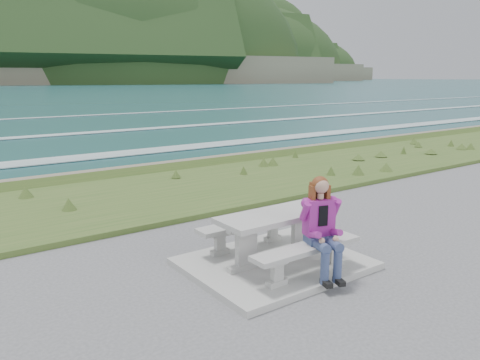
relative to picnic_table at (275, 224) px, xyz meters
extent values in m
cube|color=#A1A19C|center=(0.00, 0.00, -0.63)|extent=(2.60, 2.10, 0.10)
cube|color=#A1A19C|center=(-0.54, 0.00, -0.54)|extent=(0.62, 0.12, 0.08)
cube|color=#A1A19C|center=(-0.54, 0.00, -0.25)|extent=(0.34, 0.09, 0.51)
cube|color=#A1A19C|center=(-0.54, 0.00, 0.05)|extent=(0.62, 0.12, 0.08)
cube|color=#A1A19C|center=(0.54, 0.00, -0.54)|extent=(0.62, 0.12, 0.08)
cube|color=#A1A19C|center=(0.54, 0.00, -0.25)|extent=(0.34, 0.09, 0.51)
cube|color=#A1A19C|center=(0.54, 0.00, 0.05)|extent=(0.62, 0.12, 0.08)
cube|color=#A1A19C|center=(0.00, 0.00, 0.13)|extent=(1.80, 0.75, 0.08)
cube|color=#A1A19C|center=(-0.54, -0.70, -0.54)|extent=(0.30, 0.12, 0.08)
cube|color=#A1A19C|center=(-0.54, -0.70, -0.39)|extent=(0.17, 0.09, 0.22)
cube|color=#A1A19C|center=(-0.54, -0.70, -0.24)|extent=(0.30, 0.12, 0.08)
cube|color=#A1A19C|center=(0.54, -0.70, -0.54)|extent=(0.30, 0.12, 0.08)
cube|color=#A1A19C|center=(0.54, -0.70, -0.39)|extent=(0.17, 0.09, 0.22)
cube|color=#A1A19C|center=(0.54, -0.70, -0.24)|extent=(0.30, 0.12, 0.08)
cube|color=#A1A19C|center=(0.00, -0.70, -0.17)|extent=(1.80, 0.35, 0.07)
cube|color=#A1A19C|center=(-0.54, 0.70, -0.54)|extent=(0.30, 0.12, 0.08)
cube|color=#A1A19C|center=(-0.54, 0.70, -0.39)|extent=(0.17, 0.09, 0.22)
cube|color=#A1A19C|center=(-0.54, 0.70, -0.24)|extent=(0.30, 0.12, 0.08)
cube|color=#A1A19C|center=(0.54, 0.70, -0.54)|extent=(0.30, 0.12, 0.08)
cube|color=#A1A19C|center=(0.54, 0.70, -0.39)|extent=(0.17, 0.09, 0.22)
cube|color=#A1A19C|center=(0.54, 0.70, -0.24)|extent=(0.30, 0.12, 0.08)
cube|color=#A1A19C|center=(0.00, 0.70, -0.17)|extent=(1.80, 0.35, 0.07)
cube|color=#35541F|center=(0.00, 5.00, -0.68)|extent=(160.00, 4.50, 0.22)
cube|color=#665F4C|center=(0.00, 7.90, -0.68)|extent=(160.00, 0.80, 2.20)
cube|color=silver|center=(0.00, 14.00, -2.42)|extent=(220.00, 3.00, 0.06)
cube|color=silver|center=(0.00, 22.00, -2.42)|extent=(220.00, 2.00, 0.06)
cube|color=#665F4C|center=(130.00, 330.00, 6.52)|extent=(296.14, 193.70, 18.00)
ellipsoid|color=black|center=(130.00, 330.00, 9.52)|extent=(311.77, 210.10, 180.15)
cube|color=#665F4C|center=(320.00, 420.00, 6.52)|extent=(224.66, 148.06, 18.00)
ellipsoid|color=black|center=(320.00, 420.00, 9.52)|extent=(236.23, 161.33, 137.76)
cube|color=#665F4C|center=(480.00, 520.00, 6.52)|extent=(197.87, 126.05, 18.00)
ellipsoid|color=black|center=(480.00, 520.00, 9.52)|extent=(207.79, 137.80, 100.67)
cube|color=navy|center=(0.16, -0.90, -0.30)|extent=(0.56, 0.77, 0.57)
cube|color=#961F88|center=(0.23, -0.68, 0.24)|extent=(0.46, 0.34, 0.52)
sphere|color=tan|center=(0.22, -0.70, 0.70)|extent=(0.22, 0.22, 0.22)
sphere|color=#622F16|center=(0.23, -0.68, 0.71)|extent=(0.24, 0.24, 0.24)
camera|label=1|loc=(-4.35, -5.16, 2.17)|focal=35.00mm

